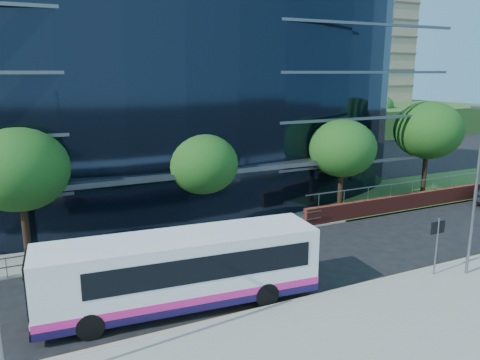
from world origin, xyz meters
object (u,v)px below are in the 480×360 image
streetlight_east (476,187)px  tree_dist_f (380,106)px  street_sign (437,235)px  tree_far_c (342,148)px  tree_far_a (19,170)px  tree_far_b (203,164)px  tree_dist_e (303,109)px  city_bus (184,270)px  tree_far_d (428,130)px

streetlight_east → tree_dist_f: bearing=52.4°
street_sign → tree_far_c: tree_far_c is taller
street_sign → tree_far_c: bearing=76.7°
street_sign → streetlight_east: streetlight_east is taller
tree_far_a → street_sign: bearing=-31.2°
tree_far_b → tree_dist_e: 40.74m
tree_far_a → tree_far_b: (10.00, 0.50, -0.65)m
city_bus → tree_dist_e: bearing=56.1°
street_sign → tree_far_a: tree_far_a is taller
tree_far_b → tree_dist_f: 53.90m
city_bus → tree_far_d: bearing=26.2°
tree_far_c → tree_far_a: bearing=180.0°
tree_far_a → tree_far_d: bearing=2.0°
tree_far_d → tree_dist_f: bearing=53.1°
street_sign → tree_dist_f: 56.25m
tree_far_a → tree_far_c: size_ratio=1.07×
tree_far_b → tree_dist_f: same height
street_sign → tree_dist_e: size_ratio=0.43×
tree_dist_e → city_bus: bearing=-128.6°
tree_dist_f → streetlight_east: bearing=-127.6°
tree_far_b → tree_far_d: bearing=1.5°
tree_far_d → streetlight_east: streetlight_east is taller
tree_dist_e → street_sign: bearing=-115.1°
tree_far_d → streetlight_east: (-10.00, -12.17, -0.75)m
tree_far_b → tree_dist_e: (27.00, 30.50, 0.33)m
tree_dist_e → city_bus: 50.19m
tree_dist_f → streetlight_east: 55.74m
tree_far_c → tree_dist_f: size_ratio=1.08×
tree_far_b → streetlight_east: streetlight_east is taller
tree_far_c → tree_dist_f: bearing=45.0°
street_sign → tree_dist_e: tree_dist_e is taller
tree_dist_e → streetlight_east: streetlight_east is taller
tree_far_d → tree_dist_f: 40.01m
street_sign → city_bus: (-11.76, 2.42, -0.49)m
tree_dist_f → streetlight_east: streetlight_east is taller
tree_far_d → tree_dist_f: (24.00, 32.00, -0.98)m
tree_dist_e → tree_far_d: bearing=-104.9°
tree_far_c → tree_dist_f: 46.67m
tree_far_b → tree_far_d: (19.00, 0.50, 0.98)m
tree_dist_f → city_bus: 62.73m
city_bus → tree_far_c: bearing=34.5°
tree_far_d → city_bus: bearing=-158.5°
tree_far_a → city_bus: 10.48m
tree_far_b → streetlight_east: 14.74m
tree_far_c → tree_dist_e: (17.00, 31.00, 0.00)m
tree_far_d → city_bus: tree_far_d is taller
tree_dist_e → tree_far_c: bearing=-118.7°
tree_far_b → tree_dist_e: bearing=48.5°
tree_far_b → tree_dist_e: tree_dist_e is taller
tree_dist_f → tree_far_c: bearing=-135.0°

